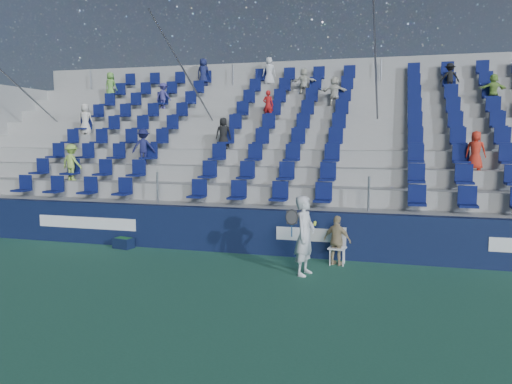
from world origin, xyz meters
TOP-DOWN VIEW (x-y plane):
  - ground at (0.00, 0.00)m, footprint 70.00×70.00m
  - sponsor_wall at (0.00, 3.15)m, footprint 24.00×0.32m
  - grandstand at (-0.01, 8.24)m, footprint 24.00×8.17m
  - tennis_player at (1.72, 1.44)m, footprint 0.69×0.73m
  - line_judge_chair at (2.33, 2.64)m, footprint 0.44×0.45m
  - line_judge at (2.33, 2.50)m, footprint 0.77×0.51m
  - ball_bin at (-3.66, 2.75)m, footprint 0.59×0.44m

SIDE VIEW (x-z plane):
  - ground at x=0.00m, z-range 0.00..0.00m
  - ball_bin at x=-3.66m, z-range 0.01..0.31m
  - line_judge_chair at x=2.33m, z-range 0.06..0.96m
  - sponsor_wall at x=0.00m, z-range 0.00..1.20m
  - line_judge at x=2.33m, z-range 0.00..1.22m
  - tennis_player at x=1.72m, z-range 0.00..1.81m
  - grandstand at x=-0.01m, z-range -1.18..5.45m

